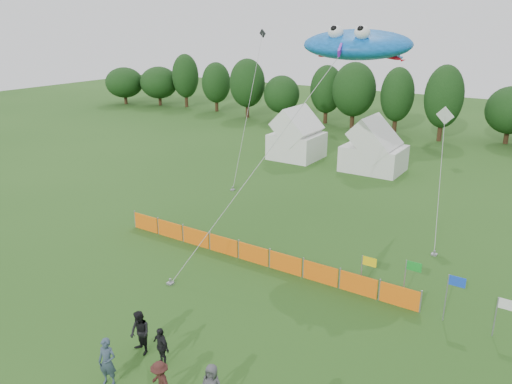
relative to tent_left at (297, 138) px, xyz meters
The scene contains 13 objects.
ground 31.09m from the tent_left, 70.13° to the right, with size 160.00×160.00×0.00m, color #234C16.
treeline 20.02m from the tent_left, 52.34° to the left, with size 104.57×8.78×8.36m.
tent_left is the anchor object (origin of this frame).
tent_right 7.62m from the tent_left, ahead, with size 5.08×4.07×3.59m.
barrier_fence 22.19m from the tent_left, 67.25° to the right, with size 17.90×0.06×1.00m.
flag_row 26.89m from the tent_left, 48.79° to the right, with size 6.73×0.81×2.24m.
spectator_a 32.64m from the tent_left, 73.09° to the right, with size 0.68×0.44×1.86m, color #324254.
spectator_b 30.73m from the tent_left, 72.64° to the right, with size 0.88×0.69×1.82m, color black.
spectator_c 33.09m from the tent_left, 69.20° to the right, with size 1.07×0.62×1.66m, color #3A1B17.
spectator_d 31.16m from the tent_left, 70.64° to the right, with size 0.93×0.39×1.59m, color black.
stingray_kite 18.92m from the tent_left, 49.40° to the right, with size 8.05×19.94×12.24m.
small_kite_white 19.02m from the tent_left, 34.28° to the right, with size 2.17×5.37×7.52m.
small_kite_dark 7.34m from the tent_left, 104.25° to the right, with size 4.11×10.08×11.75m.
Camera 1 is at (11.44, -11.50, 12.38)m, focal length 35.00 mm.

